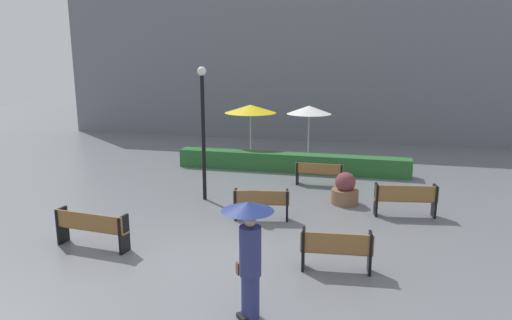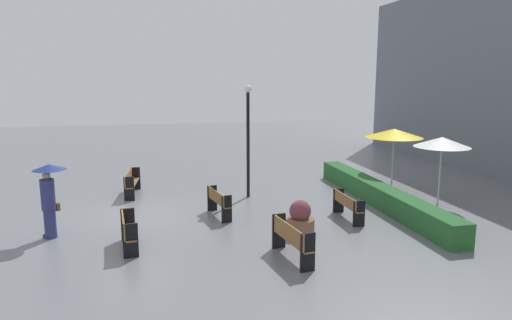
# 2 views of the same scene
# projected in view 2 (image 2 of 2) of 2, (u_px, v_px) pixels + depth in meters

# --- Properties ---
(ground_plane) EXTENTS (60.00, 60.00, 0.00)m
(ground_plane) POSITION_uv_depth(u_px,v_px,m) (136.00, 216.00, 14.97)
(ground_plane) COLOR slate
(bench_mid_center) EXTENTS (1.58, 0.61, 0.87)m
(bench_mid_center) POSITION_uv_depth(u_px,v_px,m) (218.00, 201.00, 14.87)
(bench_mid_center) COLOR brown
(bench_mid_center) RESTS_ON ground
(bench_back_row) EXTENTS (1.68, 0.38, 0.82)m
(bench_back_row) POSITION_uv_depth(u_px,v_px,m) (347.00, 204.00, 14.60)
(bench_back_row) COLOR olive
(bench_back_row) RESTS_ON ground
(bench_near_right) EXTENTS (1.54, 0.51, 0.90)m
(bench_near_right) POSITION_uv_depth(u_px,v_px,m) (127.00, 230.00, 12.10)
(bench_near_right) COLOR olive
(bench_near_right) RESTS_ON ground
(bench_near_left) EXTENTS (1.91, 0.54, 0.90)m
(bench_near_left) POSITION_uv_depth(u_px,v_px,m) (131.00, 181.00, 17.60)
(bench_near_left) COLOR olive
(bench_near_left) RESTS_ON ground
(bench_far_right) EXTENTS (1.78, 0.63, 0.94)m
(bench_far_right) POSITION_uv_depth(u_px,v_px,m) (291.00, 238.00, 11.37)
(bench_far_right) COLOR olive
(bench_far_right) RESTS_ON ground
(pedestrian_with_umbrella) EXTENTS (0.90, 0.90, 2.10)m
(pedestrian_with_umbrella) POSITION_uv_depth(u_px,v_px,m) (49.00, 192.00, 12.79)
(pedestrian_with_umbrella) COLOR navy
(pedestrian_with_umbrella) RESTS_ON ground
(planter_pot) EXTENTS (0.84, 0.84, 1.00)m
(planter_pot) POSITION_uv_depth(u_px,v_px,m) (300.00, 220.00, 13.23)
(planter_pot) COLOR brown
(planter_pot) RESTS_ON ground
(lamp_post) EXTENTS (0.28, 0.28, 4.19)m
(lamp_post) POSITION_uv_depth(u_px,v_px,m) (248.00, 130.00, 16.93)
(lamp_post) COLOR black
(lamp_post) RESTS_ON ground
(patio_umbrella_yellow) EXTENTS (2.24, 2.24, 2.45)m
(patio_umbrella_yellow) POSITION_uv_depth(u_px,v_px,m) (394.00, 133.00, 18.28)
(patio_umbrella_yellow) COLOR silver
(patio_umbrella_yellow) RESTS_ON ground
(patio_umbrella_white) EXTENTS (1.92, 1.92, 2.42)m
(patio_umbrella_white) POSITION_uv_depth(u_px,v_px,m) (442.00, 142.00, 15.99)
(patio_umbrella_white) COLOR silver
(patio_umbrella_white) RESTS_ON ground
(hedge_strip) EXTENTS (9.20, 0.70, 0.72)m
(hedge_strip) POSITION_uv_depth(u_px,v_px,m) (379.00, 195.00, 16.28)
(hedge_strip) COLOR #28602D
(hedge_strip) RESTS_ON ground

